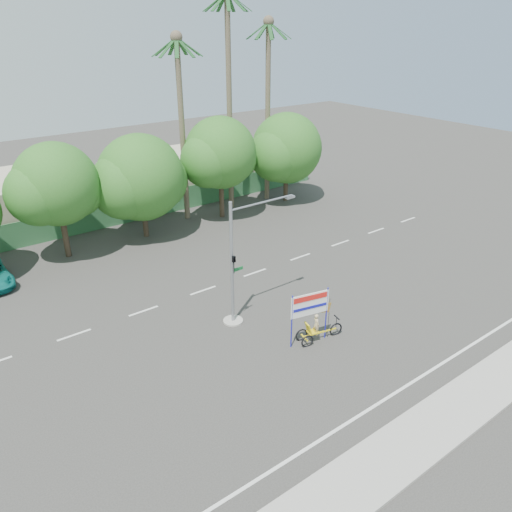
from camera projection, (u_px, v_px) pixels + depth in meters
ground at (316, 339)px, 26.12m from camera, size 120.00×120.00×0.00m
sidewalk_near at (440, 422)px, 20.68m from camera, size 50.00×2.40×0.12m
fence at (138, 209)px, 41.21m from camera, size 38.00×0.08×2.00m
building_right at (194, 171)px, 48.45m from camera, size 14.00×8.00×3.60m
tree_left at (56, 187)px, 33.12m from camera, size 6.66×5.60×8.07m
tree_center at (140, 180)px, 36.62m from camera, size 7.62×6.40×7.85m
tree_right at (220, 156)px, 40.09m from camera, size 6.90×5.80×8.36m
tree_far_right at (286, 150)px, 44.14m from camera, size 7.38×6.20×7.94m
palm_tall at (229, 84)px, 40.03m from camera, size 3.73×3.79×17.45m
palm_mid at (268, 94)px, 42.66m from camera, size 3.73×3.79×15.45m
palm_short at (181, 110)px, 38.28m from camera, size 3.73×3.79×14.45m
traffic_signal at (237, 273)px, 26.55m from camera, size 4.72×1.10×7.00m
trike_billboard at (314, 321)px, 25.48m from camera, size 3.04×1.09×3.05m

